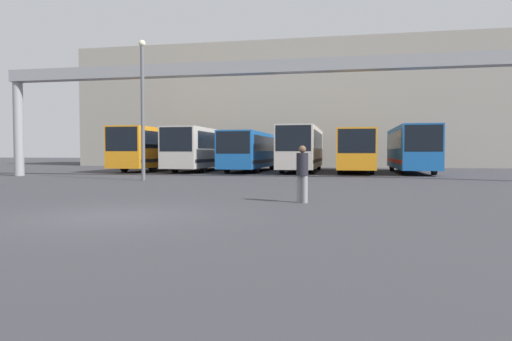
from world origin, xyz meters
TOP-DOWN VIEW (x-y plane):
  - ground_plane at (0.00, 0.00)m, footprint 200.00×200.00m
  - building_backdrop at (0.00, 41.77)m, footprint 47.00×12.00m
  - overhead_gantry at (0.00, 15.59)m, footprint 30.53×0.80m
  - bus_slot_0 at (-9.93, 25.33)m, footprint 2.63×11.92m
  - bus_slot_1 at (-5.96, 25.41)m, footprint 2.55×12.08m
  - bus_slot_2 at (-1.99, 25.29)m, footprint 2.52×11.85m
  - bus_slot_3 at (1.99, 25.30)m, footprint 2.52×11.88m
  - bus_slot_4 at (5.96, 25.44)m, footprint 2.53×12.16m
  - bus_slot_5 at (9.93, 24.89)m, footprint 2.45×11.06m
  - pedestrian_mid_left at (4.08, 3.72)m, footprint 0.35×0.35m
  - lamp_post at (-5.19, 12.73)m, footprint 0.36×0.36m

SIDE VIEW (x-z plane):
  - ground_plane at x=0.00m, z-range 0.00..0.00m
  - pedestrian_mid_left at x=4.08m, z-range 0.05..1.74m
  - bus_slot_2 at x=-1.99m, z-range 0.23..3.20m
  - bus_slot_4 at x=5.96m, z-range 0.24..3.29m
  - bus_slot_5 at x=9.93m, z-range 0.25..3.51m
  - bus_slot_1 at x=-5.96m, z-range 0.25..3.54m
  - bus_slot_3 at x=1.99m, z-range 0.25..3.58m
  - bus_slot_0 at x=-9.93m, z-range 0.25..3.60m
  - lamp_post at x=-5.19m, z-range 0.36..7.72m
  - overhead_gantry at x=0.00m, z-range 2.29..8.88m
  - building_backdrop at x=0.00m, z-range 0.00..12.80m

